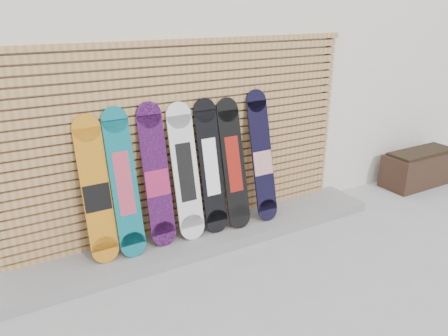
{
  "coord_description": "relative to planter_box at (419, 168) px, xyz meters",
  "views": [
    {
      "loc": [
        -2.15,
        -3.37,
        2.63
      ],
      "look_at": [
        0.2,
        0.75,
        0.85
      ],
      "focal_mm": 35.0,
      "sensor_mm": 36.0,
      "label": 1
    }
  ],
  "objects": [
    {
      "name": "ground",
      "position": [
        -3.59,
        -0.62,
        -0.27
      ],
      "size": [
        80.0,
        80.0,
        0.0
      ],
      "primitive_type": "plane",
      "color": "#98979A",
      "rests_on": "ground"
    },
    {
      "name": "building",
      "position": [
        -3.09,
        2.88,
        1.53
      ],
      "size": [
        12.0,
        5.0,
        3.6
      ],
      "primitive_type": "cube",
      "color": "silver",
      "rests_on": "ground"
    },
    {
      "name": "concrete_step",
      "position": [
        -3.74,
        0.06,
        -0.21
      ],
      "size": [
        4.6,
        0.7,
        0.12
      ],
      "primitive_type": "cube",
      "color": "gray",
      "rests_on": "ground"
    },
    {
      "name": "slat_wall",
      "position": [
        -3.74,
        0.36,
        0.94
      ],
      "size": [
        4.26,
        0.08,
        2.29
      ],
      "color": "#A87946",
      "rests_on": "ground"
    },
    {
      "name": "planter_box",
      "position": [
        0.0,
        0.0,
        0.0
      ],
      "size": [
        1.21,
        0.5,
        0.54
      ],
      "color": "black",
      "rests_on": "ground"
    },
    {
      "name": "snowboard_0",
      "position": [
        -4.87,
        0.16,
        0.6
      ],
      "size": [
        0.28,
        0.34,
        1.52
      ],
      "color": "#C27414",
      "rests_on": "concrete_step"
    },
    {
      "name": "snowboard_1",
      "position": [
        -4.59,
        0.14,
        0.63
      ],
      "size": [
        0.28,
        0.38,
        1.56
      ],
      "color": "#0B646E",
      "rests_on": "concrete_step"
    },
    {
      "name": "snowboard_2",
      "position": [
        -4.22,
        0.16,
        0.62
      ],
      "size": [
        0.28,
        0.33,
        1.57
      ],
      "color": "black",
      "rests_on": "concrete_step"
    },
    {
      "name": "snowboard_3",
      "position": [
        -3.88,
        0.15,
        0.62
      ],
      "size": [
        0.3,
        0.36,
        1.53
      ],
      "color": "silver",
      "rests_on": "concrete_step"
    },
    {
      "name": "snowboard_4",
      "position": [
        -3.56,
        0.15,
        0.62
      ],
      "size": [
        0.28,
        0.35,
        1.54
      ],
      "color": "black",
      "rests_on": "concrete_step"
    },
    {
      "name": "snowboard_5",
      "position": [
        -3.27,
        0.13,
        0.61
      ],
      "size": [
        0.28,
        0.4,
        1.52
      ],
      "color": "black",
      "rests_on": "concrete_step"
    },
    {
      "name": "snowboard_6",
      "position": [
        -2.87,
        0.13,
        0.63
      ],
      "size": [
        0.28,
        0.4,
        1.58
      ],
      "color": "black",
      "rests_on": "concrete_step"
    }
  ]
}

